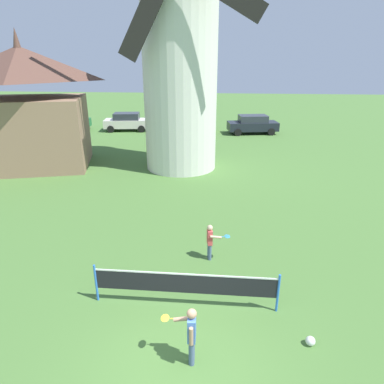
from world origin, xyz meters
The scene contains 11 objects.
ground_plane centered at (0.00, 0.00, 0.00)m, with size 120.00×120.00×0.00m, color #477033.
windmill centered at (-1.65, 14.02, 6.79)m, with size 8.50×4.75×14.37m.
tennis_net centered at (-0.08, 1.80, 0.68)m, with size 4.79×0.06×1.10m.
player_near centered at (0.24, 0.03, 0.78)m, with size 0.78×0.52×1.38m.
player_far centered at (0.48, 4.11, 0.69)m, with size 0.76×0.40×1.21m.
stray_ball centered at (2.90, 0.72, 0.11)m, with size 0.22×0.22×0.22m, color silver.
parked_car_green centered at (-13.28, 24.14, 0.81)m, with size 4.29×2.18×1.56m.
parked_car_cream centered at (-7.76, 24.46, 0.81)m, with size 4.10×2.29×1.56m.
parked_car_mustard centered at (-2.37, 24.51, 0.81)m, with size 3.93×1.91×1.56m.
parked_car_black centered at (3.29, 24.15, 0.81)m, with size 4.41×2.42×1.56m.
chapel centered at (-10.30, 13.37, 3.28)m, with size 7.27×6.08×7.60m.
Camera 1 is at (0.76, -5.47, 6.09)m, focal length 32.01 mm.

